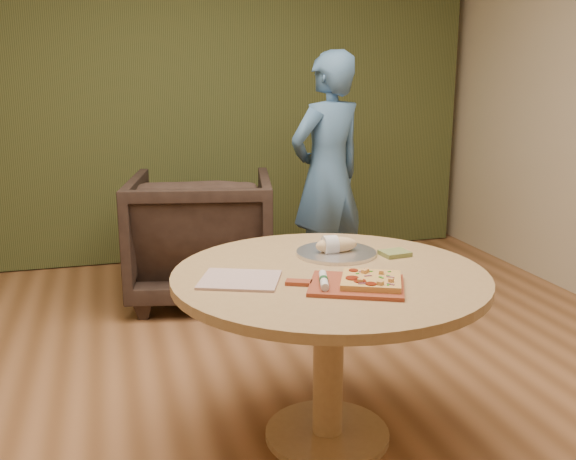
% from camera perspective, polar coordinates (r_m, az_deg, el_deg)
% --- Properties ---
extents(room_shell, '(5.04, 6.04, 2.84)m').
position_cam_1_polar(room_shell, '(2.52, -0.67, 10.70)').
color(room_shell, '#9C663E').
rests_on(room_shell, ground).
extents(curtain, '(4.80, 0.14, 2.78)m').
position_cam_1_polar(curtain, '(5.37, -9.05, 12.21)').
color(curtain, '#323B1A').
rests_on(curtain, ground).
extents(pedestal_table, '(1.29, 1.29, 0.75)m').
position_cam_1_polar(pedestal_table, '(2.66, 3.69, -6.62)').
color(pedestal_table, tan).
rests_on(pedestal_table, ground).
extents(pizza_paddle, '(0.47, 0.40, 0.01)m').
position_cam_1_polar(pizza_paddle, '(2.44, 5.87, -4.90)').
color(pizza_paddle, '#953E26').
rests_on(pizza_paddle, pedestal_table).
extents(flatbread_pizza, '(0.29, 0.29, 0.04)m').
position_cam_1_polar(flatbread_pizza, '(2.44, 7.38, -4.45)').
color(flatbread_pizza, '#DCAD55').
rests_on(flatbread_pizza, pizza_paddle).
extents(cutlery_roll, '(0.08, 0.20, 0.03)m').
position_cam_1_polar(cutlery_roll, '(2.41, 3.20, -4.48)').
color(cutlery_roll, silver).
rests_on(cutlery_roll, pizza_paddle).
extents(newspaper, '(0.37, 0.34, 0.01)m').
position_cam_1_polar(newspaper, '(2.50, -4.29, -4.43)').
color(newspaper, silver).
rests_on(newspaper, pedestal_table).
extents(serving_tray, '(0.36, 0.36, 0.02)m').
position_cam_1_polar(serving_tray, '(2.86, 4.31, -2.03)').
color(serving_tray, silver).
rests_on(serving_tray, pedestal_table).
extents(bread_roll, '(0.19, 0.09, 0.09)m').
position_cam_1_polar(bread_roll, '(2.85, 4.15, -1.34)').
color(bread_roll, '#E1C089').
rests_on(bread_roll, serving_tray).
extents(green_packet, '(0.13, 0.11, 0.02)m').
position_cam_1_polar(green_packet, '(2.88, 9.47, -2.05)').
color(green_packet, '#54632C').
rests_on(green_packet, pedestal_table).
extents(armchair, '(1.10, 1.05, 0.97)m').
position_cam_1_polar(armchair, '(4.45, -7.69, 0.00)').
color(armchair, black).
rests_on(armchair, ground).
extents(person_standing, '(0.72, 0.61, 1.68)m').
position_cam_1_polar(person_standing, '(4.45, 3.53, 4.83)').
color(person_standing, teal).
rests_on(person_standing, ground).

